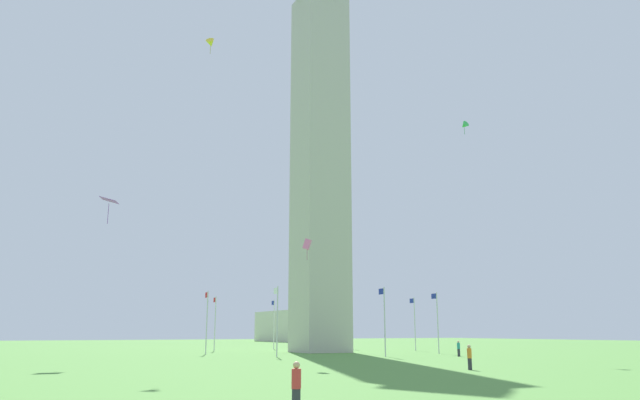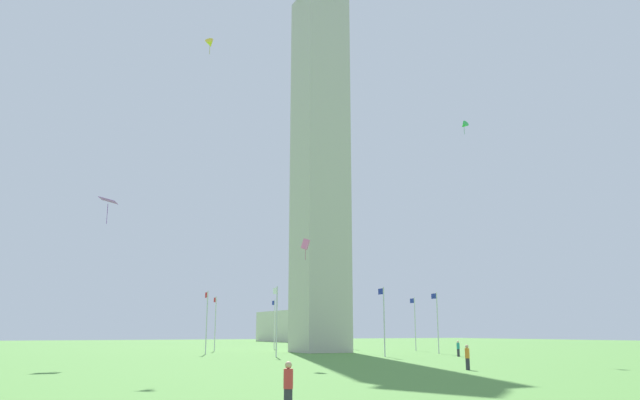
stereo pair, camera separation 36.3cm
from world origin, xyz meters
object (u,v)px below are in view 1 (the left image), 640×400
flagpole_e (207,319)px  flagpole_w (414,321)px  flagpole_se (277,318)px  kite_pink_box (307,244)px  distant_building (293,326)px  flagpole_n (274,322)px  person_orange_shirt (470,357)px  flagpole_nw (349,322)px  kite_purple_diamond (109,201)px  flagpole_s (384,318)px  person_red_shirt (296,388)px  kite_yellow_delta (211,43)px  flagpole_sw (437,319)px  person_teal_shirt (459,349)px  flagpole_ne (215,321)px  obelisk_monument (320,141)px  kite_green_delta (464,125)px

flagpole_e → flagpole_w: bearing=-90.0°
flagpole_se → kite_pink_box: 16.99m
distant_building → flagpole_n: bearing=152.7°
kite_pink_box → person_orange_shirt: bearing=-144.4°
person_orange_shirt → flagpole_n: bearing=-23.0°
flagpole_nw → kite_purple_diamond: (-24.73, 40.00, 10.35)m
flagpole_n → kite_purple_diamond: 42.59m
flagpole_se → flagpole_s: 11.67m
flagpole_e → distant_building: distant_building is taller
flagpole_s → person_orange_shirt: size_ratio=4.28×
flagpole_s → kite_purple_diamond: (1.29, 29.22, 10.35)m
person_red_shirt → kite_yellow_delta: (40.89, -8.46, 33.13)m
flagpole_n → flagpole_s: same height
flagpole_sw → person_teal_shirt: bearing=155.9°
flagpole_ne → flagpole_w: 28.16m
flagpole_n → person_orange_shirt: (-52.12, 7.24, -3.23)m
flagpole_n → flagpole_ne: same height
flagpole_se → distant_building: distant_building is taller
flagpole_n → kite_purple_diamond: kite_purple_diamond is taller
flagpole_e → flagpole_s: same height
person_red_shirt → kite_pink_box: (25.63, -13.03, 8.95)m
flagpole_w → kite_purple_diamond: (-13.96, 44.46, 10.35)m
flagpole_sw → distant_building: 89.77m
flagpole_se → person_teal_shirt: size_ratio=4.42×
flagpole_sw → kite_pink_box: (-15.48, 25.63, 5.69)m
flagpole_ne → kite_purple_diamond: 32.54m
flagpole_e → kite_pink_box: bearing=-179.2°
kite_pink_box → person_teal_shirt: bearing=-71.0°
person_teal_shirt → person_orange_shirt: bearing=111.6°
kite_yellow_delta → person_red_shirt: bearing=168.3°
flagpole_s → kite_pink_box: (-11.01, 14.86, 5.69)m
obelisk_monument → person_red_shirt: (-51.82, 27.88, -27.86)m
flagpole_s → kite_purple_diamond: 31.03m
flagpole_n → flagpole_ne: 11.67m
flagpole_n → kite_yellow_delta: bearing=143.5°
flagpole_w → kite_green_delta: (-16.67, 3.70, 23.55)m
flagpole_w → person_teal_shirt: (-18.66, 7.99, -3.26)m
flagpole_w → kite_pink_box: (-26.26, 30.10, 5.69)m
flagpole_sw → flagpole_nw: 21.56m
flagpole_sw → distant_building: size_ratio=0.31×
flagpole_s → person_teal_shirt: bearing=-115.2°
flagpole_ne → person_red_shirt: size_ratio=4.42×
obelisk_monument → flagpole_s: size_ratio=7.73×
flagpole_n → distant_building: size_ratio=0.31×
kite_yellow_delta → kite_purple_diamond: bearing=106.8°
kite_yellow_delta → flagpole_sw: bearing=-89.6°
person_orange_shirt → kite_pink_box: bearing=20.5°
flagpole_e → flagpole_se: same height
flagpole_w → person_orange_shirt: size_ratio=4.28×
flagpole_n → flagpole_ne: size_ratio=1.00×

